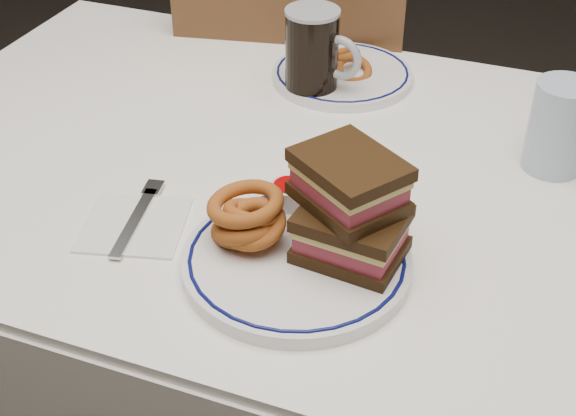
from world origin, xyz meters
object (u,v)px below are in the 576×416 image
(chair_far, at_px, (296,119))
(main_plate, at_px, (297,261))
(far_plate, at_px, (342,75))
(reuben_sandwich, at_px, (350,208))
(beer_mug, at_px, (314,53))

(chair_far, xyz_separation_m, main_plate, (0.27, -0.73, 0.25))
(main_plate, distance_m, far_plate, 0.51)
(reuben_sandwich, bearing_deg, main_plate, -149.18)
(chair_far, xyz_separation_m, far_plate, (0.17, -0.23, 0.25))
(main_plate, bearing_deg, far_plate, 101.50)
(main_plate, bearing_deg, reuben_sandwich, 30.82)
(main_plate, relative_size, beer_mug, 1.90)
(reuben_sandwich, relative_size, beer_mug, 1.06)
(main_plate, height_order, far_plate, main_plate)
(chair_far, bearing_deg, main_plate, -69.62)
(beer_mug, relative_size, far_plate, 0.61)
(main_plate, xyz_separation_m, far_plate, (-0.10, 0.50, -0.00))
(reuben_sandwich, bearing_deg, chair_far, 115.05)
(reuben_sandwich, bearing_deg, beer_mug, 115.05)
(reuben_sandwich, bearing_deg, far_plate, 108.53)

